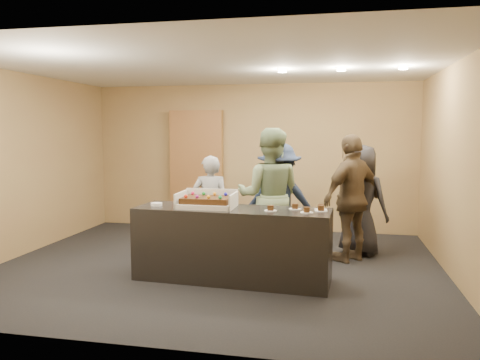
# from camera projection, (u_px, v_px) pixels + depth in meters

# --- Properties ---
(room) EXTENTS (6.04, 6.00, 2.70)m
(room) POSITION_uv_depth(u_px,v_px,m) (218.00, 168.00, 6.30)
(room) COLOR black
(room) RESTS_ON ground
(serving_counter) EXTENTS (2.44, 0.84, 0.90)m
(serving_counter) POSITION_uv_depth(u_px,v_px,m) (232.00, 244.00, 5.77)
(serving_counter) COLOR black
(serving_counter) RESTS_ON floor
(storage_cabinet) EXTENTS (1.01, 0.15, 2.23)m
(storage_cabinet) POSITION_uv_depth(u_px,v_px,m) (197.00, 170.00, 8.87)
(storage_cabinet) COLOR brown
(storage_cabinet) RESTS_ON floor
(cake_box) EXTENTS (0.70, 0.48, 0.21)m
(cake_box) POSITION_uv_depth(u_px,v_px,m) (207.00, 203.00, 5.81)
(cake_box) COLOR white
(cake_box) RESTS_ON serving_counter
(sheet_cake) EXTENTS (0.60, 0.41, 0.12)m
(sheet_cake) POSITION_uv_depth(u_px,v_px,m) (207.00, 200.00, 5.78)
(sheet_cake) COLOR #351D0C
(sheet_cake) RESTS_ON cake_box
(plate_stack) EXTENTS (0.14, 0.14, 0.04)m
(plate_stack) POSITION_uv_depth(u_px,v_px,m) (157.00, 204.00, 5.92)
(plate_stack) COLOR white
(plate_stack) RESTS_ON serving_counter
(slice_a) EXTENTS (0.15, 0.15, 0.07)m
(slice_a) POSITION_uv_depth(u_px,v_px,m) (271.00, 209.00, 5.53)
(slice_a) COLOR white
(slice_a) RESTS_ON serving_counter
(slice_b) EXTENTS (0.15, 0.15, 0.07)m
(slice_b) POSITION_uv_depth(u_px,v_px,m) (295.00, 207.00, 5.65)
(slice_b) COLOR white
(slice_b) RESTS_ON serving_counter
(slice_c) EXTENTS (0.15, 0.15, 0.07)m
(slice_c) POSITION_uv_depth(u_px,v_px,m) (307.00, 211.00, 5.41)
(slice_c) COLOR white
(slice_c) RESTS_ON serving_counter
(slice_d) EXTENTS (0.15, 0.15, 0.07)m
(slice_d) POSITION_uv_depth(u_px,v_px,m) (321.00, 208.00, 5.62)
(slice_d) COLOR white
(slice_d) RESTS_ON serving_counter
(slice_e) EXTENTS (0.15, 0.15, 0.07)m
(slice_e) POSITION_uv_depth(u_px,v_px,m) (321.00, 209.00, 5.51)
(slice_e) COLOR white
(slice_e) RESTS_ON serving_counter
(person_server_grey) EXTENTS (0.61, 0.48, 1.49)m
(person_server_grey) POSITION_uv_depth(u_px,v_px,m) (210.00, 206.00, 6.84)
(person_server_grey) COLOR #9B9CA0
(person_server_grey) RESTS_ON floor
(person_sage_man) EXTENTS (0.94, 0.75, 1.88)m
(person_sage_man) POSITION_uv_depth(u_px,v_px,m) (269.00, 196.00, 6.49)
(person_sage_man) COLOR gray
(person_sage_man) RESTS_ON floor
(person_navy_man) EXTENTS (1.17, 0.80, 1.67)m
(person_navy_man) POSITION_uv_depth(u_px,v_px,m) (279.00, 202.00, 6.67)
(person_navy_man) COLOR #1D2843
(person_navy_man) RESTS_ON floor
(person_brown_extra) EXTENTS (1.05, 1.07, 1.80)m
(person_brown_extra) POSITION_uv_depth(u_px,v_px,m) (352.00, 198.00, 6.59)
(person_brown_extra) COLOR brown
(person_brown_extra) RESTS_ON floor
(person_dark_suit) EXTENTS (0.95, 0.84, 1.64)m
(person_dark_suit) POSITION_uv_depth(u_px,v_px,m) (361.00, 200.00, 6.96)
(person_dark_suit) COLOR #222226
(person_dark_suit) RESTS_ON floor
(ceiling_spotlights) EXTENTS (1.72, 0.12, 0.03)m
(ceiling_spotlights) POSITION_uv_depth(u_px,v_px,m) (341.00, 70.00, 6.33)
(ceiling_spotlights) COLOR #FFEAC6
(ceiling_spotlights) RESTS_ON ceiling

